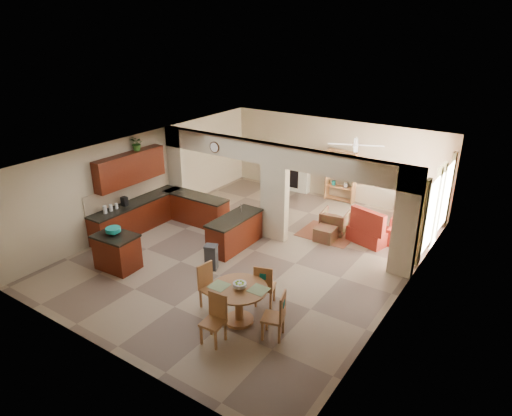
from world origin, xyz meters
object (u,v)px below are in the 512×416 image
Objects in this scene: kitchen_island at (117,252)px; sofa at (414,222)px; armchair at (335,221)px; dining_table at (239,300)px.

kitchen_island is 8.47m from sofa.
dining_table is at bearing 85.32° from armchair.
kitchen_island is 6.24m from armchair.
dining_table is 1.57× the size of armchair.
kitchen_island reaches higher than dining_table.
sofa reaches higher than armchair.
kitchen_island is 3.88m from dining_table.
dining_table reaches higher than armchair.
sofa is (1.80, 6.37, -0.16)m from dining_table.
kitchen_island is 1.44× the size of armchair.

